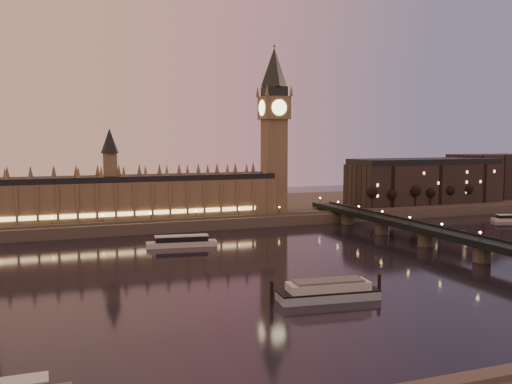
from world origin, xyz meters
TOP-DOWN VIEW (x-y plane):
  - ground at (0.00, 0.00)m, footprint 700.00×700.00m
  - far_embankment at (30.00, 165.00)m, footprint 560.00×130.00m
  - palace_of_westminster at (-40.12, 120.99)m, footprint 180.00×26.62m
  - big_ben at (53.99, 120.99)m, footprint 17.68×17.68m
  - westminster_bridge at (91.61, 0.00)m, footprint 13.20×260.00m
  - city_block at (194.94, 130.93)m, footprint 155.00×45.00m
  - bare_tree_0 at (119.33, 109.00)m, footprint 6.72×6.72m
  - bare_tree_1 at (134.65, 109.00)m, footprint 6.72×6.72m
  - bare_tree_2 at (149.98, 109.00)m, footprint 6.72×6.72m
  - bare_tree_3 at (165.30, 109.00)m, footprint 6.72×6.72m
  - bare_tree_4 at (180.62, 109.00)m, footprint 6.72×6.72m
  - bare_tree_5 at (195.94, 109.00)m, footprint 6.72×6.72m
  - cruise_boat_a at (-19.69, 60.11)m, footprint 34.63×11.71m
  - cruise_boat_b at (195.06, 68.98)m, footprint 24.40×12.11m
  - moored_barge at (3.77, -46.72)m, footprint 38.43×12.98m

SIDE VIEW (x-z plane):
  - ground at x=0.00m, z-range 0.00..0.00m
  - cruise_boat_b at x=195.06m, z-range -0.26..4.11m
  - cruise_boat_a at x=-19.69m, z-range -0.32..5.11m
  - moored_barge at x=3.77m, z-range -0.55..6.53m
  - far_embankment at x=30.00m, z-range 0.00..6.00m
  - westminster_bridge at x=91.61m, z-range -2.13..13.17m
  - bare_tree_0 at x=119.33m, z-range 9.39..23.06m
  - bare_tree_1 at x=134.65m, z-range 9.39..23.06m
  - bare_tree_2 at x=149.98m, z-range 9.39..23.06m
  - bare_tree_3 at x=165.30m, z-range 9.39..23.06m
  - bare_tree_4 at x=180.62m, z-range 9.39..23.06m
  - bare_tree_5 at x=195.94m, z-range 9.39..23.06m
  - palace_of_westminster at x=-40.12m, z-range -4.29..47.71m
  - city_block at x=194.94m, z-range 5.24..39.24m
  - big_ben at x=53.99m, z-range 11.95..115.95m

